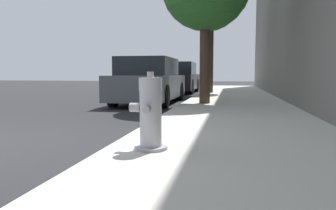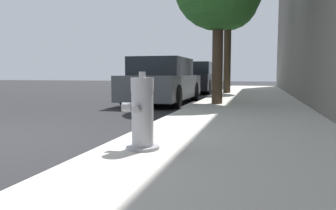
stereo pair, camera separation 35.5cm
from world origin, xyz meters
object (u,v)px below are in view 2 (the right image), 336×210
at_px(parked_car_near, 163,82).
at_px(parked_car_mid, 197,78).
at_px(street_tree_far, 228,0).
at_px(fire_hydrant, 142,114).

distance_m(parked_car_near, parked_car_mid, 6.06).
bearing_deg(parked_car_mid, street_tree_far, -44.37).
xyz_separation_m(parked_car_mid, street_tree_far, (1.62, -1.59, 3.36)).
distance_m(fire_hydrant, street_tree_far, 11.79).
distance_m(fire_hydrant, parked_car_near, 6.97).
height_order(fire_hydrant, parked_car_near, parked_car_near).
relative_size(fire_hydrant, street_tree_far, 0.16).
height_order(parked_car_near, parked_car_mid, parked_car_mid).
height_order(fire_hydrant, parked_car_mid, parked_car_mid).
bearing_deg(parked_car_mid, parked_car_near, -89.96).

